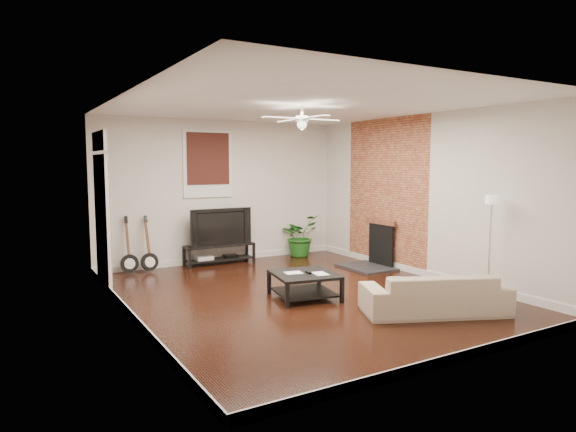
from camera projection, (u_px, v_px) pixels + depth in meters
name	position (u px, v px, depth m)	size (l,w,h in m)	color
room	(302.00, 202.00, 7.38)	(5.01, 6.01, 2.81)	black
brick_accent	(386.00, 193.00, 9.48)	(0.02, 2.20, 2.80)	#984931
fireplace	(373.00, 243.00, 9.44)	(0.80, 1.10, 0.92)	black
window_back	(208.00, 164.00, 9.72)	(1.00, 0.06, 1.30)	#34130E
door_left	(103.00, 209.00, 7.80)	(0.08, 1.00, 2.50)	white
tv_stand	(220.00, 254.00, 9.81)	(1.38, 0.37, 0.39)	black
tv	(219.00, 226.00, 9.77)	(1.24, 0.16, 0.71)	black
coffee_table	(304.00, 286.00, 7.32)	(0.87, 0.87, 0.37)	black
sofa	(434.00, 293.00, 6.56)	(1.86, 0.73, 0.54)	tan
floor_lamp	(490.00, 247.00, 7.19)	(0.25, 0.25, 1.52)	silver
potted_plant	(300.00, 236.00, 10.61)	(0.79, 0.69, 0.88)	#1E5E1B
guitar_left	(129.00, 245.00, 8.89)	(0.32, 0.23, 1.04)	black
guitar_right	(149.00, 244.00, 9.03)	(0.32, 0.23, 1.04)	black
ceiling_fan	(302.00, 119.00, 7.25)	(1.24, 1.24, 0.32)	white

